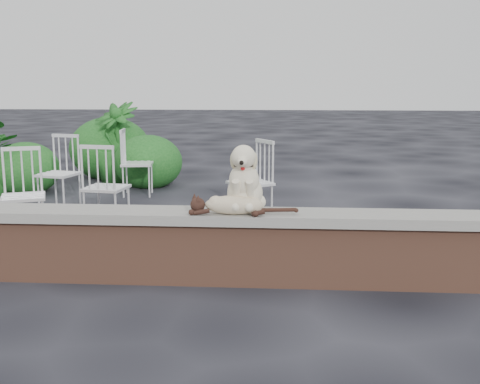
# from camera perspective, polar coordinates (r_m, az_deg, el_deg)

# --- Properties ---
(ground) EXTENTS (60.00, 60.00, 0.00)m
(ground) POSITION_cam_1_polar(r_m,az_deg,el_deg) (4.91, -10.88, -8.34)
(ground) COLOR black
(ground) RESTS_ON ground
(brick_wall) EXTENTS (6.00, 0.30, 0.50)m
(brick_wall) POSITION_cam_1_polar(r_m,az_deg,el_deg) (4.84, -10.99, -5.54)
(brick_wall) COLOR brown
(brick_wall) RESTS_ON ground
(capstone) EXTENTS (6.20, 0.40, 0.08)m
(capstone) POSITION_cam_1_polar(r_m,az_deg,el_deg) (4.77, -11.11, -2.19)
(capstone) COLOR slate
(capstone) RESTS_ON brick_wall
(dog) EXTENTS (0.38, 0.48, 0.55)m
(dog) POSITION_cam_1_polar(r_m,az_deg,el_deg) (4.60, 0.49, 1.52)
(dog) COLOR beige
(dog) RESTS_ON capstone
(cat) EXTENTS (1.00, 0.27, 0.17)m
(cat) POSITION_cam_1_polar(r_m,az_deg,el_deg) (4.49, -0.65, -1.16)
(cat) COLOR tan
(cat) RESTS_ON capstone
(chair_c) EXTENTS (0.63, 0.63, 0.94)m
(chair_c) POSITION_cam_1_polar(r_m,az_deg,el_deg) (6.52, -12.97, 0.56)
(chair_c) COLOR silver
(chair_c) RESTS_ON ground
(chair_b) EXTENTS (0.67, 0.67, 0.94)m
(chair_b) POSITION_cam_1_polar(r_m,az_deg,el_deg) (7.65, -17.35, 1.81)
(chair_b) COLOR silver
(chair_b) RESTS_ON ground
(chair_d) EXTENTS (0.77, 0.77, 0.94)m
(chair_d) POSITION_cam_1_polar(r_m,az_deg,el_deg) (6.66, 1.02, 1.04)
(chair_d) COLOR silver
(chair_d) RESTS_ON ground
(chair_a) EXTENTS (0.73, 0.73, 0.94)m
(chair_a) POSITION_cam_1_polar(r_m,az_deg,el_deg) (6.25, -20.47, -0.29)
(chair_a) COLOR silver
(chair_a) RESTS_ON ground
(chair_e) EXTENTS (0.62, 0.62, 0.94)m
(chair_e) POSITION_cam_1_polar(r_m,az_deg,el_deg) (8.37, -10.04, 2.86)
(chair_e) COLOR silver
(chair_e) RESTS_ON ground
(potted_plant_b) EXTENTS (0.95, 0.95, 1.29)m
(potted_plant_b) POSITION_cam_1_polar(r_m,az_deg,el_deg) (9.51, -11.96, 4.76)
(potted_plant_b) COLOR #154B19
(potted_plant_b) RESTS_ON ground
(shrubbery) EXTENTS (2.69, 2.51, 1.08)m
(shrubbery) POSITION_cam_1_polar(r_m,az_deg,el_deg) (9.59, -13.18, 3.46)
(shrubbery) COLOR #154B19
(shrubbery) RESTS_ON ground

